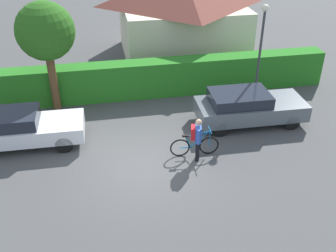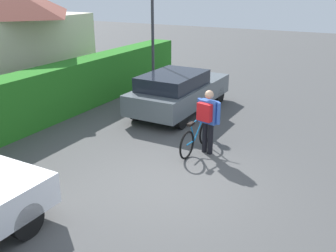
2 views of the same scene
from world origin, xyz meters
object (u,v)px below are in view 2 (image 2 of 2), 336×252
parked_car_far (179,91)px  bicycle (197,137)px  street_lamp (153,21)px  person_rider (208,116)px

parked_car_far → bicycle: parked_car_far is taller
parked_car_far → bicycle: bearing=-145.1°
parked_car_far → street_lamp: 2.65m
street_lamp → parked_car_far: bearing=-120.9°
bicycle → street_lamp: bearing=43.3°
parked_car_far → bicycle: size_ratio=2.46×
street_lamp → bicycle: bearing=-136.7°
person_rider → street_lamp: size_ratio=0.37×
bicycle → street_lamp: size_ratio=0.40×
parked_car_far → person_rider: bearing=-141.3°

